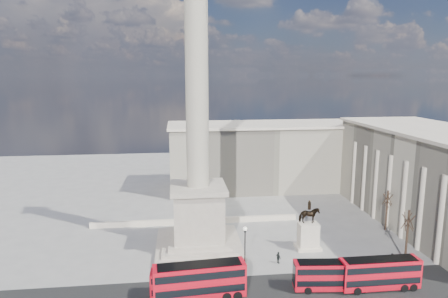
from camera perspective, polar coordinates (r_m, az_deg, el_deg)
name	(u,v)px	position (r m, az deg, el deg)	size (l,w,h in m)	color
ground	(201,261)	(64.53, -3.36, -15.69)	(180.00, 180.00, 0.00)	gray
asphalt_road	(243,293)	(56.25, 2.72, -19.89)	(120.00, 9.00, 0.01)	black
nelsons_column	(198,173)	(64.82, -3.75, -3.41)	(14.00, 14.00, 49.85)	#A79B8B
balustrade_wall	(196,221)	(79.00, -4.08, -10.24)	(40.00, 0.60, 1.10)	beige
building_east	(435,178)	(85.41, 27.89, -3.71)	(19.00, 46.00, 18.60)	#BBB39A
building_northeast	(269,155)	(102.56, 6.44, -0.93)	(51.00, 17.00, 16.60)	#BBB39A
red_bus_a	(200,281)	(53.96, -3.43, -18.25)	(11.99, 3.59, 4.79)	red
red_bus_b	(189,283)	(54.48, -5.04, -18.53)	(9.73, 2.63, 3.91)	red
red_bus_c	(332,275)	(57.79, 15.12, -17.00)	(10.15, 3.27, 4.04)	red
red_bus_d	(380,273)	(59.90, 21.40, -16.18)	(10.72, 2.56, 4.35)	red
victorian_lamp	(245,245)	(60.13, 3.01, -13.53)	(0.58, 0.58, 6.78)	black
equestrian_statue	(308,232)	(68.84, 11.96, -11.53)	(4.03, 3.03, 8.39)	beige
bare_tree_near	(409,219)	(67.61, 24.86, -9.10)	(2.00, 2.00, 8.77)	#332319
bare_tree_mid	(418,207)	(78.90, 25.96, -7.52)	(1.84, 1.84, 6.99)	#332319
bare_tree_far	(388,197)	(79.98, 22.35, -6.42)	(1.96, 1.96, 8.00)	#332319
pedestrian_walking	(394,263)	(67.05, 23.16, -14.79)	(0.56, 0.37, 1.54)	black
pedestrian_standing	(392,259)	(68.12, 22.84, -14.26)	(0.85, 0.66, 1.75)	black
pedestrian_crossing	(278,258)	(63.95, 7.76, -15.11)	(1.08, 0.45, 1.85)	black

